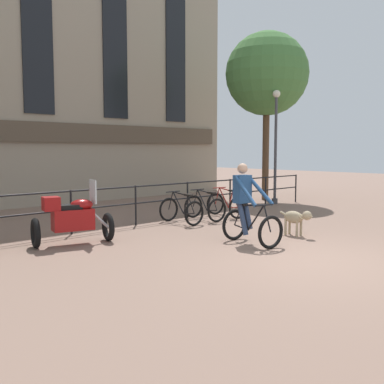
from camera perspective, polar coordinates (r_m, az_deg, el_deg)
ground_plane at (r=8.49m, az=14.53°, el=-8.32°), size 60.00×60.00×0.00m
canal_railing at (r=11.90m, az=-7.18°, el=-0.81°), size 15.05×0.05×1.05m
building_facade at (r=17.30m, az=-19.52°, el=18.29°), size 18.00×0.72×11.92m
cyclist_with_bike at (r=9.57m, az=7.06°, el=-1.99°), size 0.84×1.25×1.70m
dog at (r=10.62m, az=13.13°, el=-3.20°), size 0.26×0.91×0.61m
parked_motorcycle at (r=9.72m, az=-14.97°, el=-3.22°), size 1.74×1.02×1.35m
parked_bicycle_near_lamp at (r=12.09m, az=-1.38°, el=-2.35°), size 0.69×1.13×0.86m
parked_bicycle_mid_left at (r=12.71m, az=1.65°, el=-1.97°), size 0.77×1.17×0.86m
parked_bicycle_mid_right at (r=13.37m, az=4.39°, el=-1.61°), size 0.82×1.20×0.86m
street_lamp at (r=16.67m, az=10.58°, el=6.47°), size 0.28×0.28×4.13m
tree_canalside_right at (r=18.25m, az=9.49°, el=14.51°), size 3.22×3.22×6.53m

